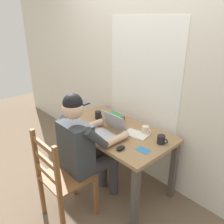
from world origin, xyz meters
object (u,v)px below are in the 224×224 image
object	(u,v)px
wooden_chair	(62,178)
computer_mouse	(121,148)
coffee_mug_spare	(98,115)
coffee_mug_dark	(161,140)
book_stack_main	(115,118)
desk	(115,137)
laptop	(108,131)
seated_person	(85,146)
coffee_mug_white	(146,130)
landscape_photo_print	(143,150)

from	to	relation	value
wooden_chair	computer_mouse	world-z (taller)	wooden_chair
coffee_mug_spare	coffee_mug_dark	bearing A→B (deg)	5.07
computer_mouse	book_stack_main	size ratio (longest dim) A/B	0.47
desk	laptop	world-z (taller)	laptop
seated_person	coffee_mug_white	bearing A→B (deg)	65.56
seated_person	computer_mouse	size ratio (longest dim) A/B	12.55
coffee_mug_dark	landscape_photo_print	bearing A→B (deg)	-100.47
coffee_mug_spare	book_stack_main	world-z (taller)	book_stack_main
desk	wooden_chair	size ratio (longest dim) A/B	1.35
coffee_mug_spare	wooden_chair	bearing A→B (deg)	-63.86
computer_mouse	wooden_chair	bearing A→B (deg)	-123.20
landscape_photo_print	laptop	bearing A→B (deg)	-176.04
seated_person	coffee_mug_spare	bearing A→B (deg)	128.10
coffee_mug_white	landscape_photo_print	xyz separation A→B (m)	(0.18, -0.26, -0.04)
coffee_mug_white	laptop	bearing A→B (deg)	-129.28
desk	coffee_mug_spare	xyz separation A→B (m)	(-0.33, 0.04, 0.15)
wooden_chair	coffee_mug_spare	world-z (taller)	wooden_chair
laptop	book_stack_main	distance (m)	0.31
computer_mouse	laptop	bearing A→B (deg)	161.04
desk	seated_person	bearing A→B (deg)	-85.04
coffee_mug_white	coffee_mug_dark	size ratio (longest dim) A/B	0.97
desk	wooden_chair	bearing A→B (deg)	-87.00
seated_person	coffee_mug_white	distance (m)	0.64
computer_mouse	coffee_mug_dark	distance (m)	0.41
laptop	coffee_mug_spare	distance (m)	0.43
book_stack_main	landscape_photo_print	bearing A→B (deg)	-19.31
seated_person	book_stack_main	size ratio (longest dim) A/B	5.95
coffee_mug_dark	wooden_chair	bearing A→B (deg)	-120.65
book_stack_main	seated_person	bearing A→B (deg)	-74.34
wooden_chair	landscape_photo_print	distance (m)	0.80
computer_mouse	book_stack_main	distance (m)	0.58
desk	coffee_mug_spare	bearing A→B (deg)	172.71
coffee_mug_white	book_stack_main	distance (m)	0.42
computer_mouse	coffee_mug_white	xyz separation A→B (m)	(-0.04, 0.40, 0.03)
computer_mouse	coffee_mug_dark	world-z (taller)	coffee_mug_dark
computer_mouse	coffee_mug_spare	bearing A→B (deg)	156.77
seated_person	laptop	distance (m)	0.29
book_stack_main	coffee_mug_dark	bearing A→B (deg)	0.85
desk	coffee_mug_spare	size ratio (longest dim) A/B	11.40
desk	coffee_mug_dark	size ratio (longest dim) A/B	11.15
coffee_mug_white	book_stack_main	size ratio (longest dim) A/B	0.53
seated_person	laptop	bearing A→B (deg)	86.48
seated_person	coffee_mug_dark	world-z (taller)	seated_person
computer_mouse	coffee_mug_white	size ratio (longest dim) A/B	0.89
coffee_mug_white	coffee_mug_spare	xyz separation A→B (m)	(-0.63, -0.11, 0.00)
coffee_mug_white	coffee_mug_dark	xyz separation A→B (m)	(0.23, -0.04, -0.00)
desk	landscape_photo_print	distance (m)	0.51
book_stack_main	landscape_photo_print	size ratio (longest dim) A/B	1.62
wooden_chair	computer_mouse	xyz separation A→B (m)	(0.30, 0.46, 0.27)
coffee_mug_dark	laptop	bearing A→B (deg)	-150.62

